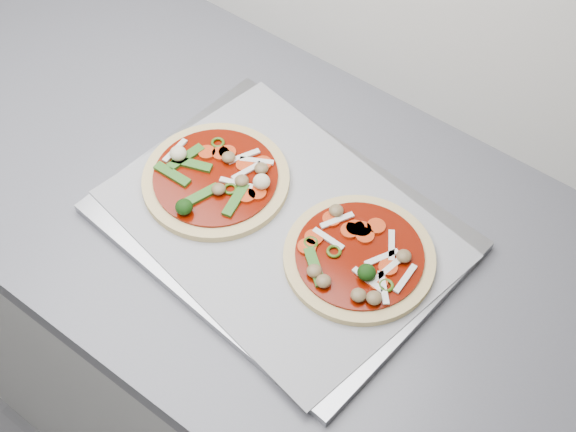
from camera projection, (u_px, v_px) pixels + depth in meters
The scene contains 5 objects.
base_cabinet at pixel (28, 194), 1.73m from camera, with size 3.60×0.60×0.86m, color beige.
baking_tray at pixel (281, 227), 1.09m from camera, with size 0.46×0.34×0.02m, color gray.
parchment at pixel (280, 223), 1.08m from camera, with size 0.44×0.32×0.00m, color #9C9CA1.
pizza_left at pixel (216, 178), 1.12m from camera, with size 0.26×0.26×0.03m.
pizza_right at pixel (359, 257), 1.04m from camera, with size 0.22×0.22×0.03m.
Camera 1 is at (1.09, 0.79, 1.79)m, focal length 50.00 mm.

